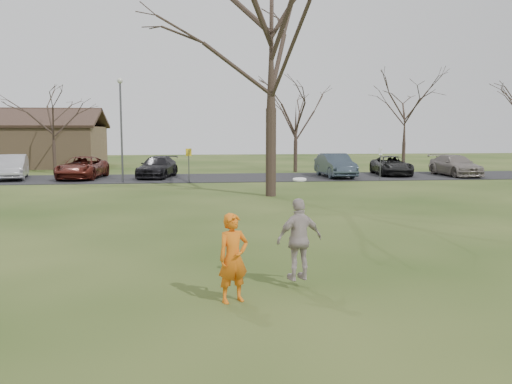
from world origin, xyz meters
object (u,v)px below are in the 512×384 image
Objects in this scene: catching_play at (299,239)px; big_tree at (271,48)px; car_7 at (455,165)px; car_6 at (391,166)px; player_defender at (233,258)px; car_3 at (158,167)px; car_1 at (12,167)px; car_5 at (335,165)px; lamp_post at (121,117)px; car_2 at (82,168)px.

big_tree reaches higher than catching_play.
big_tree is at bearing -148.76° from car_7.
player_defender is at bearing -110.14° from car_6.
car_7 is at bearing 8.48° from car_3.
catching_play is (-11.68, -25.41, 0.29)m from car_6.
catching_play is at bearing 4.41° from player_defender.
car_1 reaches higher than car_3.
player_defender is 26.54m from car_5.
player_defender is 1.56m from catching_play.
car_6 is at bearing 9.57° from lamp_post.
car_7 is at bearing 33.53° from big_tree.
big_tree is at bearing -123.84° from car_5.
car_5 reaches higher than car_1.
car_3 is at bearing 120.15° from big_tree.
car_5 is 4.47m from car_6.
car_7 is at bearing -2.80° from car_5.
car_5 is (8.72, 25.07, 0.00)m from player_defender.
car_7 is 2.40× the size of catching_play.
car_5 reaches higher than car_6.
car_5 is 0.34× the size of big_tree.
player_defender is at bearing -76.99° from car_1.
car_7 is 29.02m from catching_play.
car_1 reaches higher than car_6.
car_2 is 26.78m from catching_play.
catching_play reaches higher than car_7.
player_defender reaches higher than car_5.
car_6 is (25.44, 0.18, -0.12)m from car_1.
big_tree is (15.34, -10.37, 6.17)m from car_1.
car_6 is 4.31m from car_7.
car_3 is at bearing 58.15° from lamp_post.
car_5 is at bearing -159.85° from car_6.
car_6 is at bearing -12.11° from car_1.
big_tree reaches higher than car_1.
lamp_post is at bearing -37.32° from car_2.
lamp_post is at bearing 106.03° from catching_play.
car_1 is at bearing -167.49° from car_3.
car_7 is at bearing -14.28° from car_1.
car_1 is at bearing 175.95° from car_7.
car_2 is 1.08× the size of car_3.
player_defender is 0.26× the size of lamp_post.
lamp_post is (7.34, -2.87, 3.14)m from car_1.
car_3 is 13.70m from big_tree.
car_2 reaches higher than car_3.
car_5 is at bearing 3.16° from car_2.
car_1 is 0.76× the size of lamp_post.
lamp_post is (-1.88, -3.03, 3.23)m from car_3.
catching_play is at bearing -125.38° from car_7.
lamp_post reaches higher than car_3.
big_tree is (-5.76, -9.49, 6.17)m from car_5.
big_tree is at bearing -48.35° from car_3.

